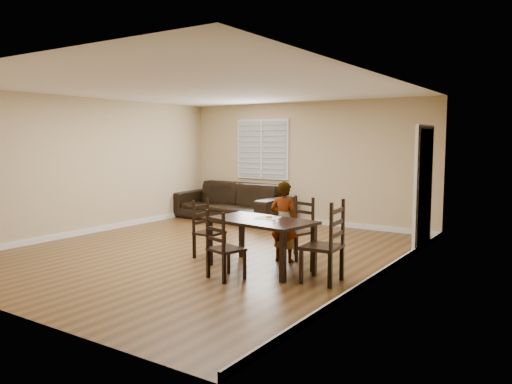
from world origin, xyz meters
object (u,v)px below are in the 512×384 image
dining_table (260,225)px  sofa (231,202)px  chair_far (219,249)px  chair_right (331,246)px  chair_near (301,230)px  child (284,222)px  chair_left (204,231)px  donut (269,217)px

dining_table → sofa: 4.46m
dining_table → sofa: sofa is taller
chair_far → chair_right: (1.31, 0.68, 0.07)m
dining_table → chair_near: (0.14, 0.98, -0.19)m
dining_table → child: (0.07, 0.56, -0.01)m
dining_table → chair_far: size_ratio=1.75×
dining_table → sofa: bearing=139.3°
chair_left → donut: 1.25m
sofa → chair_far: bearing=-50.4°
chair_right → donut: (-1.14, 0.30, 0.25)m
chair_far → donut: bearing=-82.8°
donut → sofa: bearing=133.7°
chair_far → dining_table: bearing=-81.9°
child → chair_right: bearing=143.1°
dining_table → sofa: (-2.97, 3.32, -0.20)m
sofa → chair_left: bearing=-55.4°
chair_near → donut: chair_near is taller
child → donut: bearing=80.1°
child → sofa: child is taller
dining_table → donut: (0.04, 0.17, 0.11)m
donut → chair_near: bearing=82.7°
chair_left → chair_far: bearing=-133.2°
chair_left → child: bearing=-72.3°
donut → sofa: sofa is taller
dining_table → chair_right: chair_right is taller
chair_far → chair_left: size_ratio=1.02×
chair_far → donut: chair_far is taller
chair_left → donut: (1.21, 0.03, 0.33)m
dining_table → chair_left: bearing=-179.2°
chair_near → sofa: bearing=158.9°
dining_table → chair_right: 1.20m
child → donut: 0.41m
dining_table → child: size_ratio=1.32×
chair_left → chair_right: (2.35, -0.26, 0.08)m
chair_far → chair_right: chair_right is taller
sofa → child: bearing=-37.2°
chair_right → sofa: (-4.16, 3.45, -0.06)m
child → sofa: bearing=-47.5°
dining_table → chair_far: bearing=-91.3°
chair_right → chair_far: bearing=-66.5°
sofa → dining_table: bearing=-43.2°
sofa → donut: bearing=-41.3°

